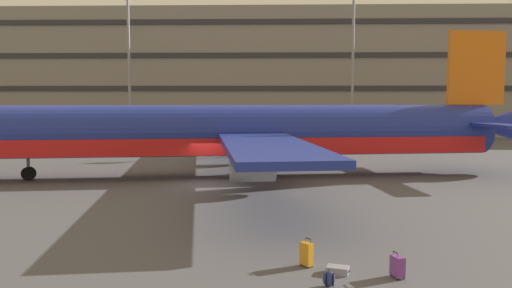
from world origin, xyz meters
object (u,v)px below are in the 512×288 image
at_px(suitcase_scuffed, 397,266).
at_px(backpack_laid_flat, 329,279).
at_px(airliner, 241,133).
at_px(suitcase_red, 307,254).
at_px(suitcase_teal, 338,270).

distance_m(suitcase_scuffed, backpack_laid_flat, 2.28).
bearing_deg(airliner, suitcase_red, -80.44).
bearing_deg(suitcase_scuffed, suitcase_teal, 170.32).
relative_size(suitcase_scuffed, suitcase_red, 0.87).
distance_m(suitcase_red, backpack_laid_flat, 1.80).
distance_m(suitcase_scuffed, suitcase_red, 2.82).
xyz_separation_m(suitcase_scuffed, backpack_laid_flat, (-2.14, -0.77, -0.14)).
xyz_separation_m(airliner, suitcase_red, (3.18, -18.86, -2.63)).
bearing_deg(suitcase_teal, suitcase_scuffed, -9.68).
bearing_deg(airliner, backpack_laid_flat, -79.83).
height_order(suitcase_scuffed, backpack_laid_flat, suitcase_scuffed).
bearing_deg(suitcase_teal, backpack_laid_flat, -110.50).
xyz_separation_m(suitcase_scuffed, suitcase_red, (-2.66, 0.95, 0.06)).
bearing_deg(suitcase_red, suitcase_scuffed, -19.63).
bearing_deg(suitcase_red, backpack_laid_flat, -73.32).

